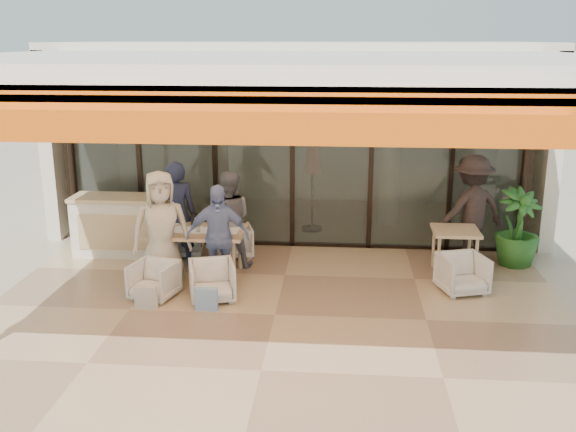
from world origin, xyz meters
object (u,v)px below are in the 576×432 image
(diner_cream, at_px, (161,230))
(potted_palm, at_px, (517,228))
(chair_near_left, at_px, (154,279))
(dining_table, at_px, (196,234))
(diner_navy, at_px, (177,214))
(chair_far_left, at_px, (185,239))
(diner_periwinkle, at_px, (218,237))
(chair_far_right, at_px, (234,240))
(side_table, at_px, (455,236))
(diner_grey, at_px, (228,220))
(chair_near_right, at_px, (212,279))
(side_chair, at_px, (462,272))
(host_counter, at_px, (128,225))
(standing_woman, at_px, (471,210))

(diner_cream, xyz_separation_m, potted_palm, (5.48, 1.33, -0.23))
(chair_near_left, bearing_deg, dining_table, 81.14)
(diner_navy, height_order, potted_palm, diner_navy)
(chair_far_left, distance_m, diner_periwinkle, 1.70)
(chair_far_left, distance_m, diner_cream, 1.52)
(chair_far_right, xyz_separation_m, diner_cream, (-0.84, -1.40, 0.58))
(side_table, bearing_deg, chair_far_left, 172.59)
(diner_grey, relative_size, potted_palm, 1.24)
(dining_table, relative_size, chair_near_left, 2.49)
(side_table, bearing_deg, potted_palm, 25.31)
(chair_far_left, bearing_deg, diner_grey, 143.37)
(diner_grey, relative_size, diner_cream, 0.91)
(chair_far_right, height_order, diner_cream, diner_cream)
(dining_table, distance_m, diner_cream, 0.64)
(chair_near_right, distance_m, diner_grey, 1.48)
(chair_near_left, bearing_deg, chair_far_right, 80.57)
(diner_grey, bearing_deg, diner_navy, -8.26)
(dining_table, xyz_separation_m, side_chair, (4.00, -0.38, -0.37))
(host_counter, xyz_separation_m, diner_grey, (1.80, -0.42, 0.26))
(dining_table, xyz_separation_m, side_table, (4.00, 0.37, -0.05))
(diner_grey, height_order, diner_periwinkle, diner_grey)
(chair_far_right, distance_m, standing_woman, 3.95)
(dining_table, bearing_deg, chair_near_right, -65.87)
(dining_table, height_order, standing_woman, standing_woman)
(host_counter, distance_m, chair_far_left, 0.99)
(chair_far_right, bearing_deg, diner_periwinkle, 72.86)
(chair_far_left, relative_size, diner_periwinkle, 0.38)
(diner_periwinkle, bearing_deg, potted_palm, 9.15)
(chair_far_left, xyz_separation_m, diner_periwinkle, (0.84, -1.40, 0.49))
(chair_near_left, xyz_separation_m, diner_grey, (0.84, 1.40, 0.49))
(diner_navy, distance_m, diner_cream, 0.90)
(host_counter, bearing_deg, chair_far_left, 4.73)
(host_counter, distance_m, diner_navy, 1.10)
(host_counter, relative_size, side_chair, 2.90)
(side_table, bearing_deg, diner_periwinkle, -166.96)
(chair_far_right, xyz_separation_m, diner_grey, (0.00, -0.50, 0.49))
(dining_table, relative_size, side_table, 2.01)
(chair_near_left, relative_size, diner_navy, 0.35)
(chair_far_left, distance_m, diner_navy, 0.76)
(side_chair, xyz_separation_m, potted_palm, (1.07, 1.25, 0.32))
(chair_far_left, bearing_deg, side_table, 166.72)
(diner_grey, bearing_deg, diner_periwinkle, 81.74)
(chair_near_right, relative_size, diner_grey, 0.40)
(diner_grey, distance_m, side_table, 3.57)
(diner_periwinkle, bearing_deg, chair_near_right, -96.86)
(chair_near_right, xyz_separation_m, diner_periwinkle, (0.00, 0.50, 0.47))
(standing_woman, height_order, potted_palm, standing_woman)
(potted_palm, bearing_deg, diner_grey, -174.69)
(potted_palm, bearing_deg, diner_cream, -166.34)
(potted_palm, bearing_deg, diner_periwinkle, -163.98)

